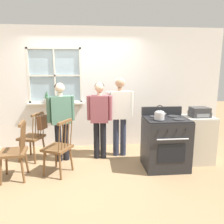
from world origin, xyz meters
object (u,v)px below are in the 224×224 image
object	(u,v)px
person_teen_center	(100,114)
potted_plant	(47,99)
chair_by_window	(32,138)
person_elderly_left	(61,115)
handbag	(42,122)
chair_center_cluster	(14,153)
side_counter	(197,139)
stereo	(200,112)
stove	(165,143)
person_adult_right	(120,110)
kettle	(159,114)
chair_near_wall	(58,149)

from	to	relation	value
person_teen_center	potted_plant	xyz separation A→B (m)	(-1.15, 0.71, 0.23)
chair_by_window	person_elderly_left	bearing A→B (deg)	100.38
person_elderly_left	person_teen_center	distance (m)	0.75
handbag	chair_center_cluster	bearing A→B (deg)	-113.46
handbag	side_counter	size ratio (longest dim) A/B	0.34
side_counter	handbag	bearing A→B (deg)	173.94
potted_plant	stereo	bearing A→B (deg)	-19.72
stove	chair_by_window	bearing A→B (deg)	166.73
person_adult_right	side_counter	size ratio (longest dim) A/B	1.78
potted_plant	person_teen_center	bearing A→B (deg)	-31.86
chair_center_cluster	person_teen_center	distance (m)	1.65
stereo	side_counter	bearing A→B (deg)	90.00
kettle	side_counter	size ratio (longest dim) A/B	0.27
chair_by_window	stove	xyz separation A→B (m)	(2.49, -0.59, 0.02)
chair_center_cluster	side_counter	distance (m)	3.30
chair_by_window	stereo	distance (m)	3.26
chair_center_cluster	stereo	size ratio (longest dim) A/B	2.81
person_elderly_left	stereo	xyz separation A→B (m)	(2.60, -0.32, 0.08)
stove	potted_plant	world-z (taller)	potted_plant
handbag	side_counter	world-z (taller)	handbag
kettle	potted_plant	world-z (taller)	potted_plant
chair_near_wall	stove	distance (m)	1.89
potted_plant	stove	bearing A→B (deg)	-28.42
potted_plant	chair_near_wall	bearing A→B (deg)	-72.51
person_elderly_left	handbag	size ratio (longest dim) A/B	4.98
stove	kettle	xyz separation A→B (m)	(-0.17, -0.13, 0.55)
side_counter	chair_by_window	bearing A→B (deg)	172.95
chair_by_window	kettle	xyz separation A→B (m)	(2.32, -0.72, 0.57)
kettle	potted_plant	size ratio (longest dim) A/B	0.88
chair_by_window	stove	bearing A→B (deg)	96.42
person_elderly_left	person_teen_center	world-z (taller)	person_elderly_left
chair_by_window	chair_near_wall	distance (m)	0.90
stove	person_adult_right	bearing A→B (deg)	139.20
potted_plant	person_elderly_left	bearing A→B (deg)	-62.02
handbag	kettle	bearing A→B (deg)	-16.95
person_adult_right	handbag	size ratio (longest dim) A/B	5.23
person_adult_right	chair_center_cluster	bearing A→B (deg)	-154.34
person_elderly_left	potted_plant	xyz separation A→B (m)	(-0.40, 0.76, 0.23)
person_teen_center	side_counter	world-z (taller)	person_teen_center
person_adult_right	kettle	distance (m)	0.97
chair_by_window	kettle	world-z (taller)	kettle
handbag	stereo	distance (m)	2.99
stove	kettle	world-z (taller)	kettle
potted_plant	handbag	xyz separation A→B (m)	(0.04, -0.74, -0.35)
person_adult_right	kettle	bearing A→B (deg)	-52.46
chair_near_wall	person_teen_center	bearing A→B (deg)	156.43
chair_by_window	stereo	bearing A→B (deg)	102.27
kettle	chair_by_window	bearing A→B (deg)	162.78
chair_by_window	potted_plant	bearing A→B (deg)	-175.71
person_teen_center	stereo	distance (m)	1.90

